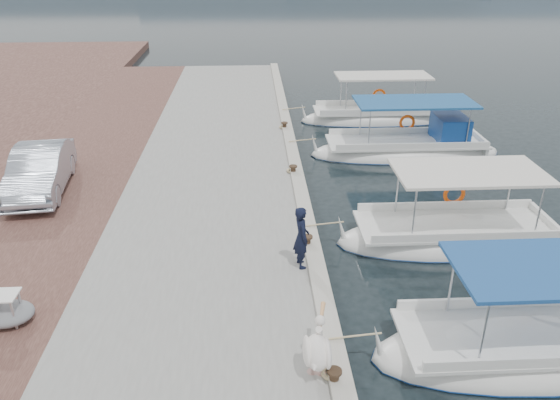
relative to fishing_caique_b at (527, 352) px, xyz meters
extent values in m
plane|color=black|center=(-3.90, 2.42, -0.12)|extent=(400.00, 400.00, 0.00)
cube|color=gray|center=(-6.90, 7.42, 0.13)|extent=(6.00, 40.00, 0.50)
cube|color=#AAA697|center=(-4.12, 7.42, 0.44)|extent=(0.44, 40.00, 0.12)
cube|color=#4D2E29|center=(-11.90, 7.42, 0.13)|extent=(4.00, 40.00, 0.50)
ellipsoid|color=white|center=(0.00, 0.00, -0.07)|extent=(6.60, 2.32, 1.30)
ellipsoid|color=navy|center=(0.00, 0.00, -0.09)|extent=(6.63, 2.37, 0.22)
cube|color=white|center=(0.00, 0.00, 0.43)|extent=(5.41, 2.00, 0.08)
cube|color=#1C4A8D|center=(0.16, 0.00, 2.07)|extent=(3.96, 2.14, 0.08)
cylinder|color=silver|center=(-1.49, -0.87, 1.23)|extent=(0.05, 0.05, 1.60)
torus|color=#F1510C|center=(0.30, 1.10, 0.88)|extent=(0.68, 0.12, 0.68)
ellipsoid|color=white|center=(0.08, 4.82, -0.07)|extent=(6.77, 2.35, 1.30)
ellipsoid|color=navy|center=(0.08, 4.82, -0.09)|extent=(6.80, 2.39, 0.22)
cube|color=white|center=(0.08, 4.82, 0.43)|extent=(5.55, 2.02, 0.08)
cube|color=silver|center=(0.25, 4.82, 2.07)|extent=(4.06, 2.16, 0.08)
cylinder|color=silver|center=(-1.44, 3.94, 1.23)|extent=(0.05, 0.05, 1.60)
torus|color=#F1510C|center=(0.38, 5.93, 0.88)|extent=(0.68, 0.12, 0.68)
ellipsoid|color=white|center=(0.55, 11.93, -0.07)|extent=(7.70, 2.35, 1.30)
ellipsoid|color=navy|center=(0.55, 11.93, -0.09)|extent=(7.74, 2.40, 0.22)
cube|color=white|center=(0.55, 11.93, 0.43)|extent=(6.31, 2.02, 0.08)
cube|color=#1B4F89|center=(0.74, 11.93, 2.07)|extent=(4.62, 2.17, 0.08)
cylinder|color=silver|center=(-1.19, 11.05, 1.23)|extent=(0.05, 0.05, 1.60)
torus|color=#F1510C|center=(0.85, 13.05, 0.88)|extent=(0.68, 0.12, 0.68)
cube|color=navy|center=(2.28, 11.93, 0.98)|extent=(1.20, 1.65, 1.00)
ellipsoid|color=white|center=(0.33, 16.49, -0.07)|extent=(7.27, 2.05, 1.30)
ellipsoid|color=navy|center=(0.33, 16.49, -0.09)|extent=(7.30, 2.10, 0.22)
cube|color=white|center=(0.33, 16.49, 0.43)|extent=(5.96, 1.77, 0.08)
cube|color=silver|center=(0.51, 16.49, 2.07)|extent=(4.36, 1.89, 0.08)
cylinder|color=silver|center=(-1.30, 15.72, 1.23)|extent=(0.05, 0.05, 1.60)
torus|color=#F1510C|center=(0.63, 17.47, 0.88)|extent=(0.68, 0.12, 0.68)
cylinder|color=black|center=(-4.25, -1.08, 0.53)|extent=(0.18, 0.18, 0.30)
cylinder|color=black|center=(-4.25, -1.08, 0.68)|extent=(0.28, 0.28, 0.05)
cylinder|color=black|center=(-4.25, 3.92, 0.53)|extent=(0.18, 0.18, 0.30)
cylinder|color=black|center=(-4.25, 3.92, 0.68)|extent=(0.28, 0.28, 0.05)
cylinder|color=black|center=(-4.25, 8.92, 0.53)|extent=(0.18, 0.18, 0.30)
cylinder|color=black|center=(-4.25, 8.92, 0.68)|extent=(0.28, 0.28, 0.05)
cylinder|color=black|center=(-4.25, 13.92, 0.53)|extent=(0.18, 0.18, 0.30)
cylinder|color=black|center=(-4.25, 13.92, 0.68)|extent=(0.28, 0.28, 0.05)
cylinder|color=tan|center=(-4.63, -0.79, 0.54)|extent=(0.05, 0.05, 0.33)
cylinder|color=tan|center=(-4.47, -0.83, 0.54)|extent=(0.05, 0.05, 0.33)
ellipsoid|color=white|center=(-4.55, -0.81, 0.90)|extent=(0.63, 0.85, 0.60)
cylinder|color=white|center=(-4.48, -0.54, 1.15)|extent=(0.19, 0.30, 0.32)
sphere|color=white|center=(-4.46, -0.45, 1.34)|extent=(0.20, 0.20, 0.20)
cone|color=#EAA566|center=(-4.39, -0.15, 1.25)|extent=(0.23, 0.59, 0.24)
imported|color=black|center=(-4.50, 3.01, 1.19)|extent=(0.49, 0.65, 1.62)
imported|color=#A5ADBC|center=(-12.51, 7.98, 1.10)|extent=(2.03, 4.54, 1.45)
ellipsoid|color=slate|center=(-10.95, 1.11, 0.58)|extent=(1.10, 0.90, 0.40)
cylinder|color=silver|center=(-10.71, 0.86, 0.73)|extent=(0.06, 0.06, 0.70)
cylinder|color=silver|center=(-11.11, 1.26, 0.73)|extent=(0.06, 0.06, 0.70)
cylinder|color=silver|center=(-10.71, 1.26, 0.73)|extent=(0.06, 0.06, 0.70)
cube|color=white|center=(-10.91, 1.06, 1.09)|extent=(0.55, 0.55, 0.03)
camera|label=1|loc=(-5.66, -8.64, 7.78)|focal=35.00mm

